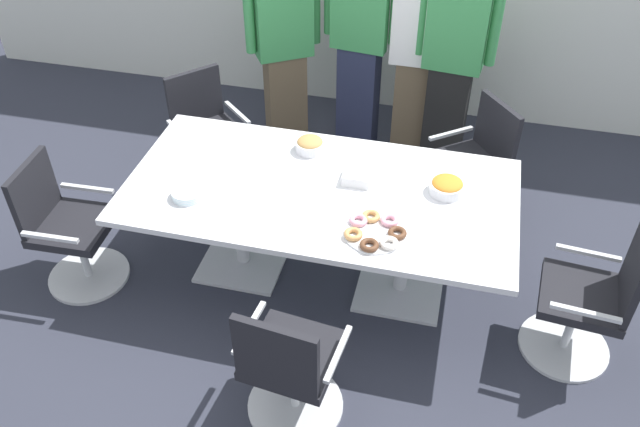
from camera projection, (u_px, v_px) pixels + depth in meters
ground_plane at (320, 275)px, 4.55m from camera, size 10.00×10.00×0.01m
conference_table at (320, 204)px, 4.15m from camera, size 2.40×1.20×0.75m
office_chair_0 at (473, 169)px, 4.81m from camera, size 0.76×0.76×0.91m
office_chair_1 at (208, 138)px, 5.11m from camera, size 0.76×0.76×0.91m
office_chair_2 at (68, 231)px, 4.28m from camera, size 0.56×0.56×0.91m
office_chair_3 at (290, 369)px, 3.45m from camera, size 0.60×0.60×0.91m
office_chair_4 at (589, 305)px, 3.79m from camera, size 0.59×0.59×0.91m
person_standing_0 at (284, 46)px, 5.25m from camera, size 0.56×0.42×1.72m
person_standing_1 at (361, 35)px, 5.17m from camera, size 0.62×0.27×1.89m
person_standing_2 at (419, 52)px, 5.14m from camera, size 0.61×0.23×1.74m
person_standing_3 at (454, 56)px, 4.98m from camera, size 0.62×0.27×1.82m
snack_bowl_cookies at (310, 144)px, 4.35m from camera, size 0.19×0.19×0.10m
snack_bowl_chips_orange at (447, 186)px, 4.00m from camera, size 0.21×0.21×0.10m
donut_platter at (375, 231)px, 3.73m from camera, size 0.35×0.35×0.04m
plate_stack at (187, 194)px, 3.98m from camera, size 0.19×0.19×0.05m
napkin_pile at (357, 176)px, 4.10m from camera, size 0.17×0.17×0.07m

